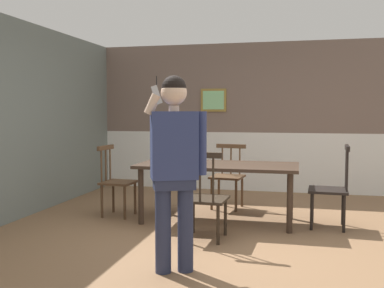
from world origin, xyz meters
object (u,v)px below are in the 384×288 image
(chair_at_table_head, at_px, (204,197))
(chair_near_window, at_px, (331,188))
(dining_table, at_px, (218,170))
(chair_by_doorway, at_px, (228,176))
(chair_opposite_corner, at_px, (116,181))
(person_figure, at_px, (175,159))

(chair_at_table_head, bearing_deg, chair_near_window, 34.12)
(dining_table, bearing_deg, chair_by_doorway, 89.89)
(chair_at_table_head, bearing_deg, chair_opposite_corner, 151.51)
(chair_near_window, bearing_deg, chair_by_doorway, 61.92)
(chair_near_window, relative_size, chair_by_doorway, 1.09)
(person_figure, bearing_deg, chair_by_doorway, -114.72)
(person_figure, bearing_deg, chair_opposite_corner, -78.05)
(dining_table, relative_size, person_figure, 1.17)
(chair_opposite_corner, height_order, person_figure, person_figure)
(dining_table, bearing_deg, chair_opposite_corner, -179.91)
(chair_near_window, distance_m, chair_opposite_corner, 2.81)
(chair_by_doorway, bearing_deg, chair_near_window, 155.51)
(chair_at_table_head, relative_size, person_figure, 0.57)
(chair_by_doorway, bearing_deg, person_figure, 95.66)
(chair_at_table_head, bearing_deg, dining_table, 92.81)
(chair_near_window, bearing_deg, dining_table, 93.15)
(chair_at_table_head, xyz_separation_m, chair_opposite_corner, (-1.40, 0.85, -0.00))
(chair_opposite_corner, relative_size, person_figure, 0.55)
(chair_by_doorway, relative_size, chair_at_table_head, 0.94)
(chair_near_window, height_order, chair_opposite_corner, chair_near_window)
(dining_table, relative_size, chair_opposite_corner, 2.12)
(chair_near_window, distance_m, chair_by_doorway, 1.64)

